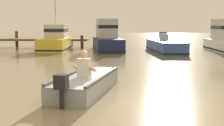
# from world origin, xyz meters

# --- Properties ---
(ground_plane) EXTENTS (120.00, 120.00, 0.00)m
(ground_plane) POSITION_xyz_m (0.00, 0.00, 0.00)
(ground_plane) COLOR #7A6B4C
(wooden_dock) EXTENTS (12.36, 1.64, 1.32)m
(wooden_dock) POSITION_xyz_m (-9.23, 16.83, 0.63)
(wooden_dock) COLOR brown
(wooden_dock) RESTS_ON ground
(rowboat_with_person) EXTENTS (1.73, 3.71, 1.19)m
(rowboat_with_person) POSITION_xyz_m (-1.32, 1.34, 0.25)
(rowboat_with_person) COLOR gray
(rowboat_with_person) RESTS_ON ground
(moored_boat_yellow) EXTENTS (1.92, 4.62, 4.74)m
(moored_boat_yellow) POSITION_xyz_m (-5.17, 14.60, 0.71)
(moored_boat_yellow) COLOR gold
(moored_boat_yellow) RESTS_ON ground
(moored_boat_navy) EXTENTS (2.64, 5.55, 2.30)m
(moored_boat_navy) POSITION_xyz_m (-1.36, 14.43, 0.84)
(moored_boat_navy) COLOR #19234C
(moored_boat_navy) RESTS_ON ground
(moored_boat_blue) EXTENTS (2.12, 5.59, 1.37)m
(moored_boat_blue) POSITION_xyz_m (2.69, 13.03, 0.38)
(moored_boat_blue) COLOR #2D519E
(moored_boat_blue) RESTS_ON ground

